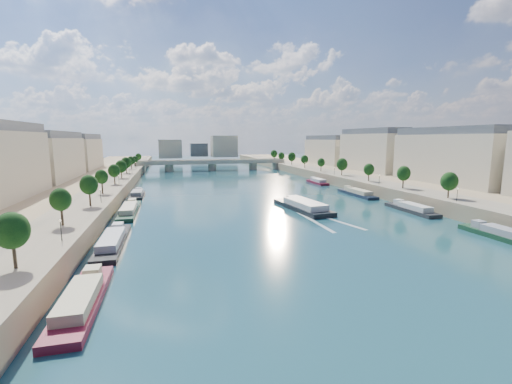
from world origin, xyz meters
TOP-DOWN VIEW (x-y plane):
  - ground at (0.00, 100.00)m, footprint 700.00×700.00m
  - quay_left at (-72.00, 100.00)m, footprint 44.00×520.00m
  - quay_right at (72.00, 100.00)m, footprint 44.00×520.00m
  - pave_left at (-57.00, 100.00)m, footprint 14.00×520.00m
  - pave_right at (57.00, 100.00)m, footprint 14.00×520.00m
  - trees_left at (-55.00, 102.00)m, footprint 4.80×268.80m
  - trees_right at (55.00, 110.00)m, footprint 4.80×268.80m
  - lamps_left at (-52.50, 90.00)m, footprint 0.36×200.36m
  - lamps_right at (52.50, 105.00)m, footprint 0.36×200.36m
  - buildings_left at (-85.00, 112.00)m, footprint 16.00×226.00m
  - buildings_right at (85.00, 112.00)m, footprint 16.00×226.00m
  - skyline at (3.19, 319.52)m, footprint 79.00×42.00m
  - bridge at (0.00, 221.81)m, footprint 112.00×12.00m
  - tour_barge at (11.67, 68.21)m, footprint 11.93×30.11m
  - wake at (11.67, 51.64)m, footprint 10.78×26.00m
  - moored_barges_left at (-45.50, 58.54)m, footprint 5.00×119.25m
  - moored_barges_right at (45.50, 56.97)m, footprint 5.00×161.64m

SIDE VIEW (x-z plane):
  - ground at x=0.00m, z-range 0.00..0.00m
  - wake at x=11.67m, z-range 0.00..0.04m
  - moored_barges_right at x=45.50m, z-range -0.96..2.64m
  - moored_barges_left at x=-45.50m, z-range -0.96..2.64m
  - tour_barge at x=11.67m, z-range -0.85..3.12m
  - quay_left at x=-72.00m, z-range 0.00..5.00m
  - quay_right at x=72.00m, z-range 0.00..5.00m
  - pave_left at x=-57.00m, z-range 5.00..5.10m
  - pave_right at x=57.00m, z-range 5.00..5.10m
  - bridge at x=0.00m, z-range 1.01..9.16m
  - lamps_left at x=-52.50m, z-range 5.64..9.92m
  - lamps_right at x=52.50m, z-range 5.64..9.92m
  - trees_left at x=-55.00m, z-range 6.35..14.61m
  - trees_right at x=55.00m, z-range 6.35..14.61m
  - skyline at x=3.19m, z-range 3.66..25.66m
  - buildings_left at x=-85.00m, z-range 4.85..28.05m
  - buildings_right at x=85.00m, z-range 4.85..28.05m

